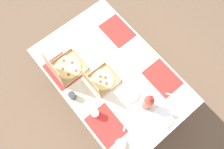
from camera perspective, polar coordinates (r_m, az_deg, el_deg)
The scene contains 18 objects.
ground_plane at distance 2.99m, azimuth -0.00°, elevation -4.95°, with size 6.00×6.00×0.00m, color brown.
dining_table at distance 2.35m, azimuth -0.00°, elevation -0.83°, with size 1.59×1.04×0.77m.
placemat_near_left at distance 2.30m, azimuth 12.90°, elevation -0.88°, with size 0.36×0.26×0.00m, color red.
placemat_near_right at distance 2.48m, azimuth 1.37°, elevation 11.24°, with size 0.36×0.26×0.00m, color red.
placemat_far_left at distance 2.14m, azimuth -1.59°, elevation -13.02°, with size 0.36×0.26×0.00m, color red.
placemat_far_right at distance 2.33m, azimuth -12.76°, elevation 0.88°, with size 0.36×0.26×0.00m, color red.
pizza_box_center at distance 2.28m, azimuth -12.04°, elevation 1.68°, with size 0.31×0.31×0.34m.
pizza_box_corner_left at distance 2.19m, azimuth -3.00°, elevation -1.56°, with size 0.27×0.28×0.30m.
plate_far_right at distance 2.20m, azimuth 4.49°, elevation -4.72°, with size 0.21×0.21×0.02m.
plate_near_left at distance 2.20m, azimuth 13.00°, elevation -10.76°, with size 0.20×0.20×0.02m.
soda_bottle at distance 2.07m, azimuth 9.29°, elevation -7.12°, with size 0.09×0.09×0.32m.
cup_dark at distance 2.17m, azimuth -10.19°, elevation -5.42°, with size 0.07×0.07×0.10m, color #333338.
cup_spare at distance 2.11m, azimuth -4.40°, elevation -10.01°, with size 0.08×0.08×0.10m, color silver.
condiment_bowl at distance 2.10m, azimuth 2.14°, elevation -17.57°, with size 0.10×0.10×0.05m, color white.
fork_by_near_left at distance 2.28m, azimuth 16.00°, elevation -5.32°, with size 0.19×0.02×0.01m, color #B7B7BC.
knife_by_far_left at distance 2.60m, azimuth -3.23°, elevation 15.50°, with size 0.21×0.02×0.01m, color #B7B7BC.
knife_by_far_right at distance 2.15m, azimuth 3.84°, elevation -11.76°, with size 0.21×0.02×0.01m, color #B7B7BC.
knife_by_near_right at distance 2.46m, azimuth -7.87°, elevation 9.81°, with size 0.21×0.02×0.01m, color #B7B7BC.
Camera 1 is at (-0.58, 0.48, 2.89)m, focal length 35.41 mm.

